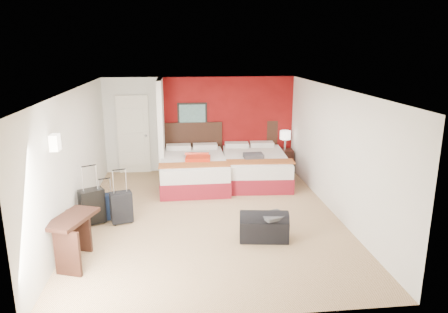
{
  "coord_description": "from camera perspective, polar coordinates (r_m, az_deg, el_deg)",
  "views": [
    {
      "loc": [
        -0.56,
        -7.71,
        3.28
      ],
      "look_at": [
        0.37,
        0.8,
        1.0
      ],
      "focal_mm": 33.47,
      "sensor_mm": 36.0,
      "label": 1
    }
  ],
  "objects": [
    {
      "name": "jacket_bundle",
      "position": [
        10.03,
        4.04,
        0.07
      ],
      "size": [
        0.46,
        0.37,
        0.11
      ],
      "primitive_type": "cube",
      "rotation": [
        0.0,
        0.0,
        0.01
      ],
      "color": "#3D3C42",
      "rests_on": "bed_right"
    },
    {
      "name": "suitcase_navy",
      "position": [
        8.41,
        -15.76,
        -6.81
      ],
      "size": [
        0.41,
        0.33,
        0.49
      ],
      "primitive_type": "cube",
      "rotation": [
        0.0,
        0.0,
        0.37
      ],
      "color": "black",
      "rests_on": "ground"
    },
    {
      "name": "duffel_bag",
      "position": [
        7.39,
        5.46,
        -9.67
      ],
      "size": [
        0.89,
        0.56,
        0.42
      ],
      "primitive_type": "cube",
      "rotation": [
        0.0,
        0.0,
        -0.14
      ],
      "color": "black",
      "rests_on": "ground"
    },
    {
      "name": "nightstand",
      "position": [
        11.36,
        8.24,
        -0.48
      ],
      "size": [
        0.44,
        0.44,
        0.59
      ],
      "primitive_type": "cube",
      "rotation": [
        0.0,
        0.0,
        -0.06
      ],
      "color": "black",
      "rests_on": "ground"
    },
    {
      "name": "suitcase_charcoal",
      "position": [
        8.2,
        -13.83,
        -6.91
      ],
      "size": [
        0.45,
        0.35,
        0.58
      ],
      "primitive_type": "cube",
      "rotation": [
        0.0,
        0.0,
        0.31
      ],
      "color": "black",
      "rests_on": "ground"
    },
    {
      "name": "room_walls",
      "position": [
        9.39,
        -11.29,
        2.18
      ],
      "size": [
        5.02,
        6.52,
        2.5
      ],
      "color": "silver",
      "rests_on": "ground"
    },
    {
      "name": "red_accent_panel",
      "position": [
        11.2,
        0.55,
        4.47
      ],
      "size": [
        3.5,
        0.04,
        2.5
      ],
      "primitive_type": "cube",
      "color": "maroon",
      "rests_on": "ground"
    },
    {
      "name": "bed_left",
      "position": [
        10.15,
        -4.19,
        -1.98
      ],
      "size": [
        1.58,
        2.25,
        0.67
      ],
      "primitive_type": "cube",
      "rotation": [
        0.0,
        0.0,
        0.01
      ],
      "color": "silver",
      "rests_on": "ground"
    },
    {
      "name": "bed_right",
      "position": [
        10.44,
        4.25,
        -1.54
      ],
      "size": [
        1.69,
        2.31,
        0.66
      ],
      "primitive_type": "cube",
      "rotation": [
        0.0,
        0.0,
        -0.07
      ],
      "color": "white",
      "rests_on": "ground"
    },
    {
      "name": "partition_wall",
      "position": [
        10.52,
        -8.56,
        3.62
      ],
      "size": [
        0.12,
        1.2,
        2.5
      ],
      "primitive_type": "cube",
      "color": "silver",
      "rests_on": "ground"
    },
    {
      "name": "ground",
      "position": [
        8.39,
        -1.97,
        -8.09
      ],
      "size": [
        6.5,
        6.5,
        0.0
      ],
      "primitive_type": "plane",
      "color": "tan",
      "rests_on": "ground"
    },
    {
      "name": "jacket_draped",
      "position": [
        7.28,
        6.75,
        -8.03
      ],
      "size": [
        0.53,
        0.49,
        0.06
      ],
      "primitive_type": "cube",
      "rotation": [
        0.0,
        0.0,
        0.39
      ],
      "color": "#38393D",
      "rests_on": "duffel_bag"
    },
    {
      "name": "desk",
      "position": [
        6.96,
        -19.86,
        -10.64
      ],
      "size": [
        0.74,
        1.02,
        0.76
      ],
      "primitive_type": "cube",
      "rotation": [
        0.0,
        0.0,
        -0.35
      ],
      "color": "black",
      "rests_on": "ground"
    },
    {
      "name": "red_suitcase_open",
      "position": [
        9.96,
        -3.64,
        -0.01
      ],
      "size": [
        0.65,
        0.84,
        0.1
      ],
      "primitive_type": "cube",
      "rotation": [
        0.0,
        0.0,
        -0.1
      ],
      "color": "red",
      "rests_on": "bed_left"
    },
    {
      "name": "table_lamp",
      "position": [
        11.23,
        8.35,
        2.21
      ],
      "size": [
        0.37,
        0.37,
        0.51
      ],
      "primitive_type": "cylinder",
      "rotation": [
        0.0,
        0.0,
        0.4
      ],
      "color": "white",
      "rests_on": "nightstand"
    },
    {
      "name": "entry_door",
      "position": [
        11.2,
        -12.25,
        2.95
      ],
      "size": [
        0.82,
        0.06,
        2.05
      ],
      "primitive_type": "cube",
      "color": "silver",
      "rests_on": "ground"
    },
    {
      "name": "suitcase_black",
      "position": [
        8.29,
        -17.56,
        -6.68
      ],
      "size": [
        0.51,
        0.45,
        0.65
      ],
      "primitive_type": "cube",
      "rotation": [
        0.0,
        0.0,
        0.5
      ],
      "color": "black",
      "rests_on": "ground"
    }
  ]
}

